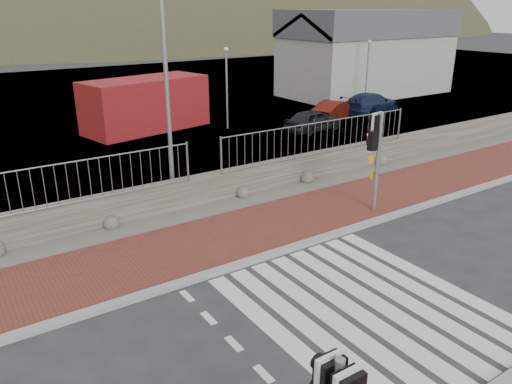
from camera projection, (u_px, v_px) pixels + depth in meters
ground at (366, 307)px, 10.66m from camera, size 220.00×220.00×0.00m
sidewalk_far at (251, 231)px, 14.15m from camera, size 40.00×3.00×0.08m
kerb_far at (282, 251)px, 12.98m from camera, size 40.00×0.25×0.12m
zebra_crossing at (366, 307)px, 10.66m from camera, size 4.62×5.60×0.01m
gravel_strip at (216, 209)px, 15.72m from camera, size 40.00×1.50×0.06m
stone_wall at (204, 189)px, 16.19m from camera, size 40.00×0.60×0.90m
railing at (204, 150)px, 15.59m from camera, size 18.07×0.07×1.22m
quay at (54, 105)px, 32.39m from camera, size 120.00×40.00×0.50m
harbor_building at (367, 52)px, 35.54m from camera, size 12.20×6.20×5.80m
hills_backdrop at (32, 176)px, 90.71m from camera, size 254.00×90.00×100.00m
traffic_signal_far at (379, 141)px, 14.77m from camera, size 0.77×0.36×3.13m
streetlight at (170, 63)px, 15.10m from camera, size 1.67×0.38×7.86m
shipping_container at (146, 104)px, 25.51m from camera, size 6.69×3.89×2.62m
car_a at (313, 120)px, 25.38m from camera, size 3.45×1.77×1.13m
car_b at (335, 110)px, 27.95m from camera, size 3.56×2.19×1.11m
car_c at (370, 103)px, 29.42m from camera, size 4.66×2.75×1.27m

